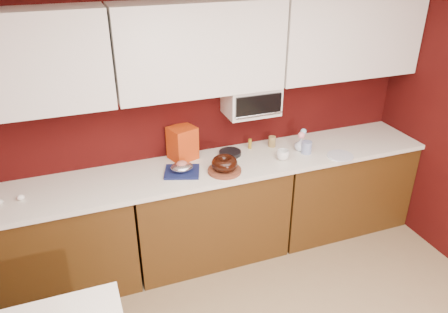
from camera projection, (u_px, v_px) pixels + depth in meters
The scene contains 27 objects.
wall_back at pixel (196, 114), 3.74m from camera, with size 4.00×0.02×2.50m, color #380907.
base_cabinet_left at pixel (48, 247), 3.43m from camera, with size 1.31×0.58×0.86m, color #44290D.
base_cabinet_center at pixel (209, 213), 3.85m from camera, with size 1.31×0.58×0.86m, color #44290D.
base_cabinet_right at pixel (338, 186), 4.26m from camera, with size 1.31×0.58×0.86m, color #44290D.
countertop at pixel (208, 168), 3.64m from camera, with size 4.00×0.62×0.04m, color silver.
upper_cabinet_left at pixel (9, 64), 2.91m from camera, with size 1.31×0.33×0.70m, color white.
upper_cabinet_center at pixel (200, 48), 3.33m from camera, with size 1.31×0.33×0.70m, color white.
upper_cabinet_right at pixel (348, 36), 3.74m from camera, with size 1.31×0.33×0.70m, color white.
toaster_oven at pixel (251, 100), 3.70m from camera, with size 0.45×0.30×0.25m, color white.
toaster_oven_door at pixel (259, 106), 3.56m from camera, with size 0.40×0.02×0.18m, color black.
toaster_oven_handle at pixel (259, 115), 3.59m from camera, with size 0.02×0.02×0.42m, color silver.
cake_base at pixel (225, 171), 3.54m from camera, with size 0.27×0.27×0.03m, color brown.
bundt_cake at pixel (225, 163), 3.51m from camera, with size 0.21×0.21×0.09m, color black.
navy_towel at pixel (182, 172), 3.53m from camera, with size 0.28×0.23×0.02m, color #121A46.
foil_ham_nest at pixel (182, 167), 3.51m from camera, with size 0.18×0.15×0.07m, color white.
roasted_ham at pixel (182, 164), 3.50m from camera, with size 0.09×0.08×0.06m, color #C06958.
pandoro_box at pixel (183, 143), 3.71m from camera, with size 0.21×0.19×0.29m, color #A91B0B.
dark_pan at pixel (230, 153), 3.82m from camera, with size 0.19×0.19×0.03m, color black.
coffee_mug at pixel (283, 154), 3.72m from camera, with size 0.09×0.09×0.10m, color white.
blue_jar at pixel (307, 147), 3.83m from camera, with size 0.09×0.09×0.11m, color navy.
flower_vase at pixel (301, 144), 3.88m from camera, with size 0.09×0.09×0.13m, color silver.
flower_pink at pixel (301, 135), 3.84m from camera, with size 0.06×0.06×0.06m, color pink.
flower_blue at pixel (303, 132), 3.86m from camera, with size 0.05×0.05×0.05m, color #8EC7E3.
china_plate at pixel (340, 156), 3.80m from camera, with size 0.23×0.23×0.01m, color silver.
amber_bottle at pixel (250, 144), 3.92m from camera, with size 0.03×0.03×0.09m, color olive.
paper_cup at pixel (272, 142), 3.96m from camera, with size 0.06×0.06×0.10m, color olive.
egg_right at pixel (21, 197), 3.16m from camera, with size 0.06×0.04×0.04m, color white.
Camera 1 is at (-0.99, -1.11, 2.62)m, focal length 35.00 mm.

